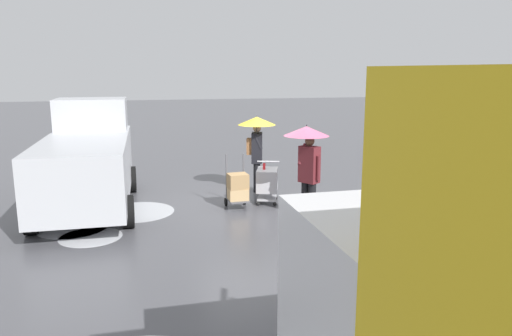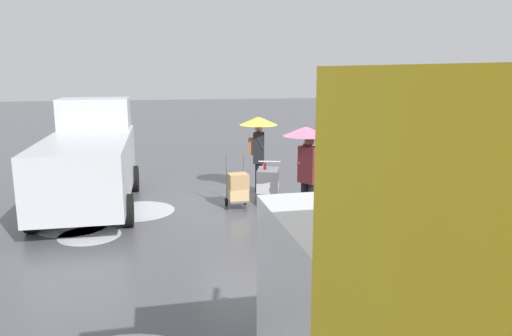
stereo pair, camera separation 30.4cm
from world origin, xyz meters
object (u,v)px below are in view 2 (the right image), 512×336
at_px(hand_dolly_boxes, 238,188).
at_px(cargo_van_parked_right, 89,160).
at_px(pedestrian_black_side, 307,149).
at_px(shopping_cart_vendor, 268,181).
at_px(pedestrian_pink_side, 258,136).

bearing_deg(hand_dolly_boxes, cargo_van_parked_right, -14.66).
bearing_deg(hand_dolly_boxes, pedestrian_black_side, 145.12).
relative_size(cargo_van_parked_right, hand_dolly_boxes, 4.06).
relative_size(hand_dolly_boxes, pedestrian_black_side, 0.61).
xyz_separation_m(shopping_cart_vendor, pedestrian_black_side, (-0.61, 1.34, 1.02)).
xyz_separation_m(pedestrian_pink_side, pedestrian_black_side, (-0.62, 2.53, 0.01)).
bearing_deg(hand_dolly_boxes, shopping_cart_vendor, -157.94).
bearing_deg(shopping_cart_vendor, pedestrian_pink_side, -89.56).
height_order(hand_dolly_boxes, pedestrian_pink_side, pedestrian_pink_side).
bearing_deg(pedestrian_pink_side, cargo_van_parked_right, 7.63).
xyz_separation_m(cargo_van_parked_right, pedestrian_pink_side, (-4.39, -0.59, 0.39)).
distance_m(shopping_cart_vendor, hand_dolly_boxes, 0.90).
bearing_deg(pedestrian_pink_side, pedestrian_black_side, 103.70).
distance_m(cargo_van_parked_right, pedestrian_pink_side, 4.45).
xyz_separation_m(cargo_van_parked_right, hand_dolly_boxes, (-3.57, 0.93, -0.66)).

